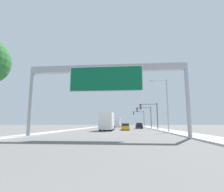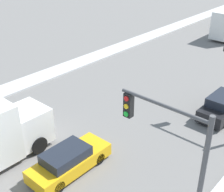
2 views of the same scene
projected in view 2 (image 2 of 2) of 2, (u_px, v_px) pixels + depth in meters
The scene contains 4 objects.
median_strip_left at pixel (151, 36), 37.59m from camera, with size 2.00×120.00×0.15m.
car_mid_right at pixel (223, 105), 20.99m from camera, with size 1.71×4.63×1.54m.
car_mid_left at pixel (69, 161), 15.98m from camera, with size 1.71×4.52×1.39m.
traffic_light_near_intersection at pixel (174, 148), 11.67m from camera, with size 3.86×0.32×5.76m.
Camera 2 is at (11.78, 29.38, 11.00)m, focal length 50.00 mm.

